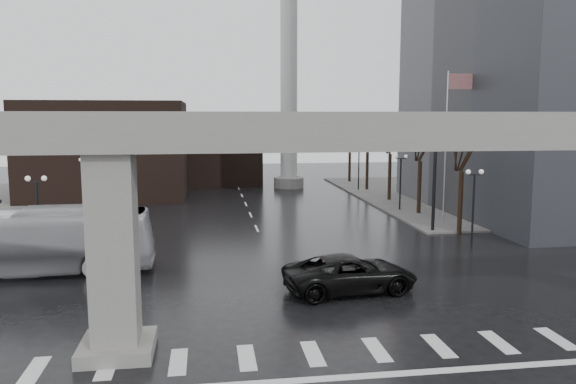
% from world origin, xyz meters
% --- Properties ---
extents(ground, '(160.00, 160.00, 0.00)m').
position_xyz_m(ground, '(0.00, 0.00, 0.00)').
color(ground, black).
rests_on(ground, ground).
extents(sidewalk_ne, '(28.00, 36.00, 0.15)m').
position_xyz_m(sidewalk_ne, '(26.00, 36.00, 0.07)').
color(sidewalk_ne, slate).
rests_on(sidewalk_ne, ground).
extents(elevated_guideway, '(48.00, 2.60, 8.70)m').
position_xyz_m(elevated_guideway, '(1.26, 0.00, 6.88)').
color(elevated_guideway, gray).
rests_on(elevated_guideway, ground).
extents(building_far_left, '(16.00, 14.00, 10.00)m').
position_xyz_m(building_far_left, '(-14.00, 42.00, 5.00)').
color(building_far_left, black).
rests_on(building_far_left, ground).
extents(building_far_mid, '(10.00, 10.00, 8.00)m').
position_xyz_m(building_far_mid, '(-2.00, 52.00, 4.00)').
color(building_far_mid, black).
rests_on(building_far_mid, ground).
extents(smokestack, '(3.60, 3.60, 30.00)m').
position_xyz_m(smokestack, '(6.00, 46.00, 13.35)').
color(smokestack, beige).
rests_on(smokestack, ground).
extents(signal_mast_arm, '(12.12, 0.43, 8.00)m').
position_xyz_m(signal_mast_arm, '(8.99, 18.80, 5.83)').
color(signal_mast_arm, black).
rests_on(signal_mast_arm, ground).
extents(flagpole_assembly, '(2.06, 0.12, 12.00)m').
position_xyz_m(flagpole_assembly, '(15.29, 22.00, 7.53)').
color(flagpole_assembly, silver).
rests_on(flagpole_assembly, ground).
extents(lamp_right_0, '(1.22, 0.32, 5.11)m').
position_xyz_m(lamp_right_0, '(13.50, 14.00, 3.47)').
color(lamp_right_0, black).
rests_on(lamp_right_0, ground).
extents(lamp_right_1, '(1.22, 0.32, 5.11)m').
position_xyz_m(lamp_right_1, '(13.50, 28.00, 3.47)').
color(lamp_right_1, black).
rests_on(lamp_right_1, ground).
extents(lamp_right_2, '(1.22, 0.32, 5.11)m').
position_xyz_m(lamp_right_2, '(13.50, 42.00, 3.47)').
color(lamp_right_2, black).
rests_on(lamp_right_2, ground).
extents(lamp_left_0, '(1.22, 0.32, 5.11)m').
position_xyz_m(lamp_left_0, '(-13.50, 14.00, 3.47)').
color(lamp_left_0, black).
rests_on(lamp_left_0, ground).
extents(lamp_left_1, '(1.22, 0.32, 5.11)m').
position_xyz_m(lamp_left_1, '(-13.50, 28.00, 3.47)').
color(lamp_left_1, black).
rests_on(lamp_left_1, ground).
extents(lamp_left_2, '(1.22, 0.32, 5.11)m').
position_xyz_m(lamp_left_2, '(-13.50, 42.00, 3.47)').
color(lamp_left_2, black).
rests_on(lamp_left_2, ground).
extents(tree_right_0, '(1.09, 1.58, 7.50)m').
position_xyz_m(tree_right_0, '(14.53, 18.02, 2.79)').
color(tree_right_0, black).
rests_on(tree_right_0, ground).
extents(tree_right_1, '(1.09, 1.61, 7.67)m').
position_xyz_m(tree_right_1, '(14.53, 26.02, 2.85)').
color(tree_right_1, black).
rests_on(tree_right_1, ground).
extents(tree_right_2, '(1.10, 1.63, 7.85)m').
position_xyz_m(tree_right_2, '(14.53, 34.02, 2.91)').
color(tree_right_2, black).
rests_on(tree_right_2, ground).
extents(tree_right_3, '(1.11, 1.66, 8.02)m').
position_xyz_m(tree_right_3, '(14.53, 42.02, 2.98)').
color(tree_right_3, black).
rests_on(tree_right_3, ground).
extents(tree_right_4, '(1.12, 1.69, 8.19)m').
position_xyz_m(tree_right_4, '(14.53, 50.02, 3.04)').
color(tree_right_4, black).
rests_on(tree_right_4, ground).
extents(pickup_truck, '(6.89, 3.87, 1.82)m').
position_xyz_m(pickup_truck, '(3.17, 5.84, 0.91)').
color(pickup_truck, black).
rests_on(pickup_truck, ground).
extents(city_bus, '(13.03, 3.40, 3.61)m').
position_xyz_m(city_bus, '(-13.21, 11.31, 1.80)').
color(city_bus, '#B6B5BA').
rests_on(city_bus, ground).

